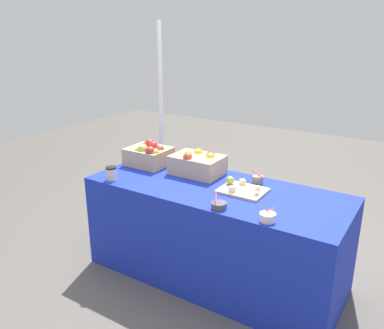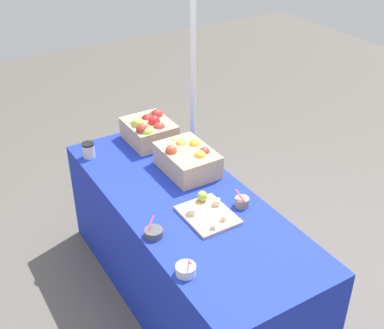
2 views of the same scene
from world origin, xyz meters
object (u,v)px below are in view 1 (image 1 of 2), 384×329
Objects in this scene: sample_bowl_mid at (268,217)px; sample_bowl_far at (258,179)px; apple_crate_middle at (197,163)px; sample_bowl_near at (219,205)px; tent_pole at (161,125)px; cutting_board_front at (241,189)px; coffee_cup at (111,173)px; apple_crate_left at (149,154)px.

sample_bowl_mid is 0.63m from sample_bowl_far.
apple_crate_middle reaches higher than sample_bowl_mid.
sample_bowl_near is 0.05× the size of tent_pole.
sample_bowl_far is at bearing 87.44° from sample_bowl_near.
coffee_cup is at bearing -160.77° from cutting_board_front.
sample_bowl_mid is at bearing 0.14° from sample_bowl_near.
sample_bowl_mid is at bearing -32.49° from tent_pole.
apple_crate_left is at bearing 88.01° from coffee_cup.
tent_pole is at bearing 147.51° from sample_bowl_mid.
sample_bowl_near is 1.51m from tent_pole.
tent_pole is (-0.24, 0.50, 0.12)m from apple_crate_left.
coffee_cup is at bearing -135.17° from apple_crate_middle.
sample_bowl_near is 0.33m from sample_bowl_mid.
coffee_cup is 0.05× the size of tent_pole.
apple_crate_middle is at bearing 162.42° from cutting_board_front.
tent_pole reaches higher than sample_bowl_near.
apple_crate_middle is at bearing 3.53° from apple_crate_left.
sample_bowl_near is (0.92, -0.45, -0.07)m from apple_crate_left.
tent_pole reaches higher than coffee_cup.
apple_crate_left is at bearing 160.10° from sample_bowl_mid.
sample_bowl_far reaches higher than cutting_board_front.
tent_pole reaches higher than apple_crate_left.
sample_bowl_far is (0.49, 0.07, -0.06)m from apple_crate_middle.
apple_crate_left is 3.33× the size of coffee_cup.
apple_crate_left is 0.18× the size of tent_pole.
tent_pole reaches higher than cutting_board_front.
apple_crate_left reaches higher than sample_bowl_near.
apple_crate_middle reaches higher than cutting_board_front.
apple_crate_left reaches higher than sample_bowl_far.
coffee_cup reaches higher than cutting_board_front.
cutting_board_front is 3.20× the size of sample_bowl_mid.
apple_crate_left is 3.34× the size of sample_bowl_near.
cutting_board_front is at bearing 19.23° from coffee_cup.
coffee_cup is (-0.02, -0.44, -0.04)m from apple_crate_left.
sample_bowl_far is 1.02× the size of coffee_cup.
cutting_board_front is at bearing -98.54° from sample_bowl_far.
coffee_cup is at bearing -150.80° from sample_bowl_far.
apple_crate_middle is 3.79× the size of sample_bowl_far.
coffee_cup is (-0.93, -0.32, 0.04)m from cutting_board_front.
sample_bowl_far is at bearing 5.81° from apple_crate_left.
tent_pole is (-0.70, 0.47, 0.13)m from apple_crate_middle.
sample_bowl_mid is at bearing -0.53° from coffee_cup.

